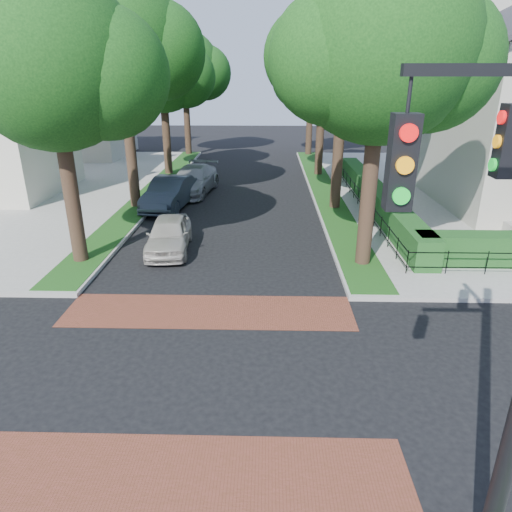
{
  "coord_description": "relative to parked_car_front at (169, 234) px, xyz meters",
  "views": [
    {
      "loc": [
        1.8,
        -9.42,
        6.9
      ],
      "look_at": [
        1.46,
        3.92,
        1.6
      ],
      "focal_mm": 32.0,
      "sensor_mm": 36.0,
      "label": 1
    }
  ],
  "objects": [
    {
      "name": "ground",
      "position": [
        2.3,
        -8.5,
        -0.72
      ],
      "size": [
        120.0,
        120.0,
        0.0
      ],
      "primitive_type": "plane",
      "color": "black",
      "rests_on": "ground"
    },
    {
      "name": "crosswalk_near",
      "position": [
        2.3,
        -11.7,
        -0.71
      ],
      "size": [
        9.0,
        2.2,
        0.01
      ],
      "primitive_type": "cube",
      "color": "brown",
      "rests_on": "ground"
    },
    {
      "name": "tree_left_back",
      "position": [
        -3.1,
        24.74,
        6.7
      ],
      "size": [
        7.75,
        6.66,
        10.44
      ],
      "color": "black",
      "rests_on": "sidewalk_nw"
    },
    {
      "name": "grass_strip_nw",
      "position": [
        -3.1,
        10.6,
        -0.56
      ],
      "size": [
        1.6,
        29.8,
        0.02
      ],
      "primitive_type": "cube",
      "color": "#174012",
      "rests_on": "sidewalk_nw"
    },
    {
      "name": "parked_car_front",
      "position": [
        0.0,
        0.0,
        0.0
      ],
      "size": [
        2.01,
        4.32,
        1.43
      ],
      "primitive_type": "imported",
      "rotation": [
        0.0,
        0.0,
        0.08
      ],
      "color": "#B6B0A4",
      "rests_on": "ground"
    },
    {
      "name": "tree_right_far",
      "position": [
        7.9,
        15.72,
        6.19
      ],
      "size": [
        7.25,
        6.23,
        9.74
      ],
      "color": "black",
      "rests_on": "sidewalk_ne"
    },
    {
      "name": "grass_strip_ne",
      "position": [
        7.7,
        10.6,
        -0.56
      ],
      "size": [
        1.6,
        29.8,
        0.02
      ],
      "primitive_type": "cube",
      "color": "#174012",
      "rests_on": "sidewalk_ne"
    },
    {
      "name": "parked_car_rear",
      "position": [
        -0.54,
        10.12,
        0.11
      ],
      "size": [
        3.01,
        5.95,
        1.66
      ],
      "primitive_type": "imported",
      "rotation": [
        0.0,
        0.0,
        -0.12
      ],
      "color": "gray",
      "rests_on": "ground"
    },
    {
      "name": "hedge_main_road",
      "position": [
        10.0,
        6.5,
        0.03
      ],
      "size": [
        1.0,
        18.0,
        1.2
      ],
      "primitive_type": "cube",
      "color": "#18471A",
      "rests_on": "sidewalk_ne"
    },
    {
      "name": "parked_car_middle",
      "position": [
        -1.3,
        6.61,
        0.13
      ],
      "size": [
        2.41,
        5.33,
        1.7
      ],
      "primitive_type": "imported",
      "rotation": [
        0.0,
        0.0,
        -0.12
      ],
      "color": "#222B34",
      "rests_on": "ground"
    },
    {
      "name": "tree_left_far",
      "position": [
        -3.1,
        15.72,
        6.4
      ],
      "size": [
        7.0,
        6.02,
        9.86
      ],
      "color": "black",
      "rests_on": "sidewalk_nw"
    },
    {
      "name": "tree_right_back",
      "position": [
        7.9,
        24.73,
        6.55
      ],
      "size": [
        7.5,
        6.45,
        10.2
      ],
      "color": "black",
      "rests_on": "sidewalk_ne"
    },
    {
      "name": "tree_left_mid",
      "position": [
        -3.09,
        6.74,
        7.63
      ],
      "size": [
        8.0,
        6.88,
        11.48
      ],
      "color": "black",
      "rests_on": "sidewalk_nw"
    },
    {
      "name": "fence_main_road",
      "position": [
        9.2,
        6.5,
        -0.12
      ],
      "size": [
        0.06,
        18.0,
        0.9
      ],
      "primitive_type": null,
      "color": "black",
      "rests_on": "sidewalk_ne"
    },
    {
      "name": "tree_right_near",
      "position": [
        7.9,
        -1.26,
        6.91
      ],
      "size": [
        7.75,
        6.67,
        10.66
      ],
      "color": "black",
      "rests_on": "sidewalk_ne"
    },
    {
      "name": "tree_left_near",
      "position": [
        -3.1,
        -1.27,
        6.55
      ],
      "size": [
        7.5,
        6.45,
        10.2
      ],
      "color": "black",
      "rests_on": "sidewalk_nw"
    },
    {
      "name": "crosswalk_far",
      "position": [
        2.3,
        -5.3,
        -0.71
      ],
      "size": [
        9.0,
        2.2,
        0.01
      ],
      "primitive_type": "cube",
      "color": "brown",
      "rests_on": "ground"
    },
    {
      "name": "tree_right_mid",
      "position": [
        7.91,
        6.75,
        7.27
      ],
      "size": [
        8.25,
        7.09,
        11.22
      ],
      "color": "black",
      "rests_on": "sidewalk_ne"
    },
    {
      "name": "house_left_far",
      "position": [
        -13.19,
        23.5,
        4.32
      ],
      "size": [
        10.0,
        9.0,
        10.14
      ],
      "color": "#B7B3A4",
      "rests_on": "sidewalk_nw"
    }
  ]
}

